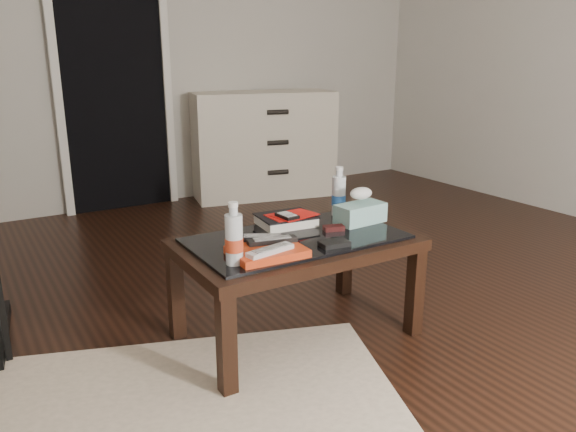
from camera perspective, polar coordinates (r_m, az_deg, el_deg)
name	(u,v)px	position (r m, az deg, el deg)	size (l,w,h in m)	color
ground	(343,309)	(2.83, 5.65, -9.34)	(5.00, 5.00, 0.00)	black
doorway	(113,79)	(4.64, -17.33, 13.18)	(0.90, 0.08, 2.07)	black
coffee_table	(296,251)	(2.42, 0.85, -3.59)	(1.00, 0.60, 0.46)	black
dresser	(263,144)	(4.91, -2.58, 7.28)	(1.28, 0.74, 0.90)	beige
magazines	(267,252)	(2.18, -2.13, -3.64)	(0.28, 0.21, 0.03)	red
remote_silver	(270,250)	(2.13, -1.82, -3.47)	(0.20, 0.05, 0.02)	silver
remote_black_front	(272,240)	(2.23, -1.62, -2.47)	(0.20, 0.05, 0.02)	black
remote_black_back	(263,237)	(2.27, -2.60, -2.18)	(0.20, 0.05, 0.02)	black
textbook	(286,220)	(2.56, -0.21, -0.41)	(0.25, 0.20, 0.05)	black
dvd_mailers	(289,215)	(2.55, 0.09, 0.10)	(0.19, 0.14, 0.01)	red
ipod	(287,216)	(2.50, -0.09, 0.05)	(0.06, 0.10, 0.02)	black
flip_phone	(334,228)	(2.49, 4.67, -1.22)	(0.09, 0.05, 0.02)	black
wallet	(334,244)	(2.30, 4.74, -2.80)	(0.12, 0.07, 0.02)	black
water_bottle_left	(234,233)	(2.07, -5.52, -1.77)	(0.07, 0.07, 0.24)	silver
water_bottle_right	(339,191)	(2.70, 5.18, 2.53)	(0.07, 0.07, 0.24)	silver
tissue_box	(360,213)	(2.61, 7.35, 0.28)	(0.23, 0.12, 0.09)	teal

